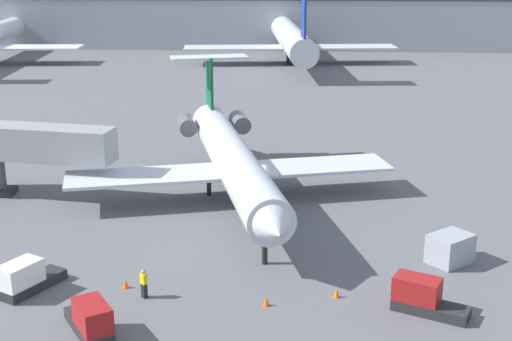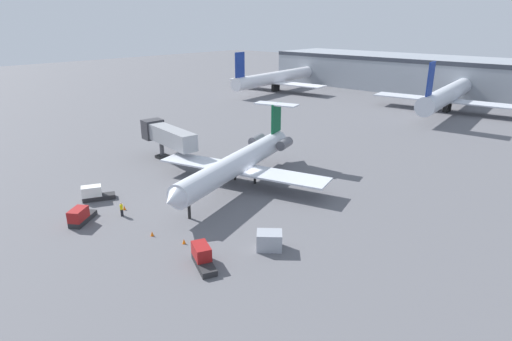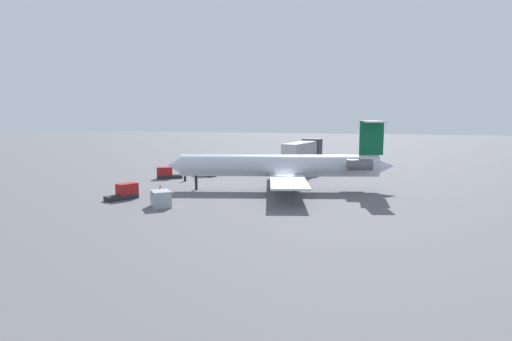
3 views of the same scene
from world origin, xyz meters
TOP-DOWN VIEW (x-y plane):
  - ground_plane at (0.00, 0.00)m, footprint 400.00×400.00m
  - regional_jet at (-1.31, -0.43)m, footprint 25.27×30.60m
  - jet_bridge at (-17.75, -0.73)m, footprint 13.63×4.80m
  - ground_crew_marshaller at (-4.56, -17.12)m, footprint 0.47×0.46m
  - baggage_tug_lead at (-6.33, -21.27)m, footprint 3.40×4.10m
  - baggage_tug_trailing at (-11.33, -16.86)m, footprint 3.09×4.19m
  - baggage_tug_spare at (10.56, -17.76)m, footprint 4.22×2.97m
  - cargo_container_uld at (13.25, -11.26)m, footprint 3.18×3.11m
  - traffic_cone_near at (-5.88, -16.01)m, footprint 0.36×0.36m
  - traffic_cone_mid at (6.08, -16.42)m, footprint 0.36×0.36m
  - traffic_cone_far at (2.23, -17.64)m, footprint 0.36×0.36m
  - terminal_building at (0.00, 98.48)m, footprint 131.64×24.36m
  - parked_airliner_west_end at (-50.81, 66.43)m, footprint 34.20×40.40m
  - parked_airliner_west_mid at (1.97, 70.11)m, footprint 36.76×43.44m

SIDE VIEW (x-z plane):
  - ground_plane at x=0.00m, z-range -0.10..0.00m
  - traffic_cone_near at x=-5.88m, z-range 0.00..0.55m
  - traffic_cone_mid at x=6.08m, z-range 0.00..0.55m
  - traffic_cone_far at x=2.23m, z-range 0.00..0.55m
  - baggage_tug_lead at x=-6.33m, z-range -0.11..1.79m
  - baggage_tug_trailing at x=-11.33m, z-range -0.11..1.79m
  - baggage_tug_spare at x=10.56m, z-range -0.11..1.79m
  - ground_crew_marshaller at x=-4.56m, z-range 0.01..1.70m
  - cargo_container_uld at x=13.25m, z-range 0.00..1.82m
  - regional_jet at x=-1.31m, z-range -1.32..8.17m
  - parked_airliner_west_end at x=-50.81m, z-range -2.41..10.77m
  - jet_bridge at x=-17.75m, z-range 1.31..7.33m
  - parked_airliner_west_mid at x=1.97m, z-range -2.41..11.25m
  - terminal_building at x=0.00m, z-range 0.01..10.79m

